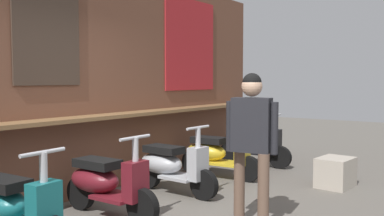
{
  "coord_description": "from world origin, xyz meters",
  "views": [
    {
      "loc": [
        -3.34,
        -2.56,
        1.58
      ],
      "look_at": [
        1.92,
        1.19,
        1.15
      ],
      "focal_mm": 39.73,
      "sensor_mm": 36.0,
      "label": 1
    }
  ],
  "objects_px": {
    "scooter_maroon": "(105,182)",
    "merchandise_crate": "(335,172)",
    "scooter_silver": "(170,165)",
    "scooter_black": "(250,144)",
    "shopper_browsing": "(252,133)",
    "scooter_teal": "(10,207)",
    "scooter_yellow": "(215,153)"
  },
  "relations": [
    {
      "from": "scooter_silver",
      "to": "scooter_black",
      "type": "bearing_deg",
      "value": 92.03
    },
    {
      "from": "scooter_teal",
      "to": "merchandise_crate",
      "type": "height_order",
      "value": "scooter_teal"
    },
    {
      "from": "shopper_browsing",
      "to": "scooter_black",
      "type": "bearing_deg",
      "value": 16.19
    },
    {
      "from": "scooter_silver",
      "to": "scooter_black",
      "type": "height_order",
      "value": "same"
    },
    {
      "from": "scooter_silver",
      "to": "scooter_black",
      "type": "distance_m",
      "value": 2.38
    },
    {
      "from": "scooter_silver",
      "to": "scooter_black",
      "type": "relative_size",
      "value": 1.0
    },
    {
      "from": "scooter_yellow",
      "to": "merchandise_crate",
      "type": "relative_size",
      "value": 2.53
    },
    {
      "from": "scooter_teal",
      "to": "scooter_maroon",
      "type": "relative_size",
      "value": 1.0
    },
    {
      "from": "scooter_silver",
      "to": "scooter_yellow",
      "type": "height_order",
      "value": "same"
    },
    {
      "from": "scooter_yellow",
      "to": "merchandise_crate",
      "type": "bearing_deg",
      "value": 12.2
    },
    {
      "from": "scooter_teal",
      "to": "scooter_black",
      "type": "distance_m",
      "value": 4.78
    },
    {
      "from": "shopper_browsing",
      "to": "scooter_silver",
      "type": "bearing_deg",
      "value": 58.09
    },
    {
      "from": "scooter_teal",
      "to": "scooter_maroon",
      "type": "bearing_deg",
      "value": 86.46
    },
    {
      "from": "scooter_teal",
      "to": "merchandise_crate",
      "type": "distance_m",
      "value": 4.44
    },
    {
      "from": "scooter_maroon",
      "to": "merchandise_crate",
      "type": "distance_m",
      "value": 3.4
    },
    {
      "from": "scooter_maroon",
      "to": "merchandise_crate",
      "type": "height_order",
      "value": "scooter_maroon"
    },
    {
      "from": "scooter_silver",
      "to": "scooter_yellow",
      "type": "relative_size",
      "value": 1.0
    },
    {
      "from": "scooter_black",
      "to": "scooter_silver",
      "type": "bearing_deg",
      "value": -92.92
    },
    {
      "from": "scooter_maroon",
      "to": "scooter_yellow",
      "type": "relative_size",
      "value": 1.0
    },
    {
      "from": "scooter_teal",
      "to": "shopper_browsing",
      "type": "distance_m",
      "value": 2.48
    },
    {
      "from": "shopper_browsing",
      "to": "merchandise_crate",
      "type": "height_order",
      "value": "shopper_browsing"
    },
    {
      "from": "scooter_maroon",
      "to": "shopper_browsing",
      "type": "xyz_separation_m",
      "value": [
        0.65,
        -1.56,
        0.63
      ]
    },
    {
      "from": "scooter_silver",
      "to": "merchandise_crate",
      "type": "xyz_separation_m",
      "value": [
        1.67,
        -1.78,
        -0.17
      ]
    },
    {
      "from": "scooter_yellow",
      "to": "shopper_browsing",
      "type": "height_order",
      "value": "shopper_browsing"
    },
    {
      "from": "scooter_teal",
      "to": "scooter_silver",
      "type": "bearing_deg",
      "value": 86.46
    },
    {
      "from": "scooter_silver",
      "to": "scooter_yellow",
      "type": "xyz_separation_m",
      "value": [
        1.17,
        -0.0,
        0.0
      ]
    },
    {
      "from": "scooter_silver",
      "to": "shopper_browsing",
      "type": "bearing_deg",
      "value": -18.26
    },
    {
      "from": "scooter_silver",
      "to": "scooter_teal",
      "type": "bearing_deg",
      "value": -87.97
    },
    {
      "from": "scooter_yellow",
      "to": "scooter_black",
      "type": "relative_size",
      "value": 1.0
    },
    {
      "from": "scooter_maroon",
      "to": "scooter_silver",
      "type": "height_order",
      "value": "same"
    },
    {
      "from": "scooter_yellow",
      "to": "scooter_black",
      "type": "height_order",
      "value": "same"
    },
    {
      "from": "scooter_maroon",
      "to": "scooter_yellow",
      "type": "bearing_deg",
      "value": 89.36
    }
  ]
}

